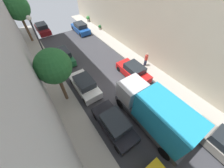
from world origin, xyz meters
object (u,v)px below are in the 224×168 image
parked_car_right_1 (224,145)px  street_tree_2 (54,67)px  parked_car_left_2 (114,124)px  pedestrian (146,59)px  parked_car_right_2 (133,71)px  lamp_post (37,37)px  parked_car_right_3 (81,28)px  parked_car_left_4 (63,56)px  delivery_truck (155,113)px  potted_plant_0 (41,71)px  parked_car_left_3 (85,85)px  street_tree_0 (17,7)px  potted_plant_2 (100,27)px  potted_plant_1 (88,18)px  parked_car_left_5 (43,29)px

parked_car_right_1 → street_tree_2: size_ratio=0.79×
parked_car_left_2 → pedestrian: size_ratio=2.44×
parked_car_right_2 → street_tree_2: 8.23m
street_tree_2 → lamp_post: lamp_post is taller
parked_car_right_3 → parked_car_left_4: bearing=-130.6°
delivery_truck → potted_plant_0: delivery_truck is taller
parked_car_right_3 → lamp_post: 10.44m
parked_car_left_2 → street_tree_2: (-2.03, 5.04, 3.34)m
parked_car_right_2 → street_tree_2: bearing=171.1°
parked_car_left_3 → parked_car_left_4: (0.00, 6.01, 0.00)m
parked_car_right_3 → potted_plant_0: bearing=-138.3°
parked_car_right_2 → street_tree_0: street_tree_0 is taller
potted_plant_2 → parked_car_left_3: bearing=-127.3°
pedestrian → street_tree_2: street_tree_2 is taller
parked_car_left_2 → delivery_truck: bearing=-27.3°
parked_car_left_3 → potted_plant_2: size_ratio=5.53×
street_tree_2 → potted_plant_0: 6.03m
street_tree_2 → potted_plant_1: bearing=56.0°
parked_car_left_4 → parked_car_left_5: bearing=90.0°
parked_car_right_3 → street_tree_0: (-7.66, 1.46, 4.06)m
street_tree_2 → potted_plant_2: bearing=46.9°
parked_car_left_2 → parked_car_right_2: size_ratio=1.00×
delivery_truck → potted_plant_2: 18.61m
parked_car_left_4 → street_tree_2: size_ratio=0.79×
parked_car_right_2 → potted_plant_1: (3.03, 16.66, 0.02)m
street_tree_0 → lamp_post: bearing=-87.5°
parked_car_right_2 → delivery_truck: delivery_truck is taller
parked_car_left_2 → street_tree_2: size_ratio=0.79×
delivery_truck → potted_plant_1: bearing=75.4°
delivery_truck → parked_car_left_5: bearing=96.9°
parked_car_right_3 → street_tree_2: 14.83m
potted_plant_2 → lamp_post: lamp_post is taller
parked_car_right_1 → parked_car_right_3: 23.06m
lamp_post → parked_car_right_2: bearing=-43.2°
parked_car_left_3 → lamp_post: 6.75m
parked_car_right_3 → potted_plant_1: (3.03, 3.10, 0.02)m
parked_car_left_2 → lamp_post: size_ratio=0.71×
delivery_truck → parked_car_left_4: bearing=102.2°
parked_car_right_1 → potted_plant_0: parked_car_right_1 is taller
pedestrian → lamp_post: size_ratio=0.29×
lamp_post → parked_car_left_2: bearing=-79.9°
parked_car_left_2 → parked_car_left_4: bearing=90.0°
street_tree_0 → street_tree_2: (0.22, -13.85, -0.72)m
parked_car_left_3 → pedestrian: (7.78, -0.75, 0.35)m
parked_car_right_2 → potted_plant_1: bearing=79.7°
street_tree_0 → potted_plant_0: size_ratio=7.18×
parked_car_left_5 → street_tree_2: 16.32m
street_tree_2 → potted_plant_0: size_ratio=6.07×
parked_car_left_5 → pedestrian: pedestrian is taller
parked_car_right_1 → potted_plant_0: 17.68m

